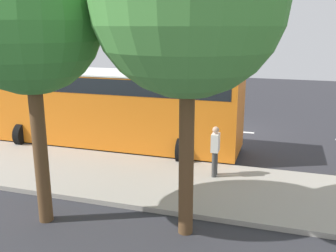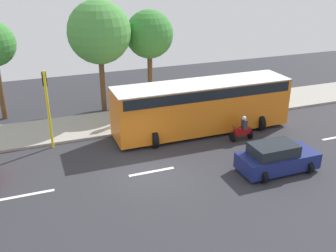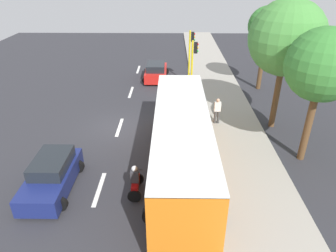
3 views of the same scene
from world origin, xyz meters
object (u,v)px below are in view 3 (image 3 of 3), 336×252
object	(u,v)px
traffic_light_midblock	(193,63)
traffic_light_corner	(191,50)
car_dark_blue	(52,176)
motorcycle	(135,182)
car_red	(156,72)
city_bus	(181,139)
street_tree_north	(287,38)
street_tree_center	(323,66)
pedestrian_near_signal	(217,110)
street_tree_south	(267,26)

from	to	relation	value
traffic_light_midblock	traffic_light_corner	bearing A→B (deg)	90.00
car_dark_blue	motorcycle	size ratio (longest dim) A/B	2.64
car_red	traffic_light_corner	bearing A→B (deg)	-21.38
city_bus	street_tree_north	size ratio (longest dim) A/B	1.43
street_tree_north	street_tree_center	bearing A→B (deg)	-82.15
street_tree_north	city_bus	bearing A→B (deg)	-140.31
pedestrian_near_signal	traffic_light_corner	xyz separation A→B (m)	(-1.34, 7.59, 1.87)
pedestrian_near_signal	traffic_light_midblock	size ratio (longest dim) A/B	0.38
car_dark_blue	city_bus	size ratio (longest dim) A/B	0.37
street_tree_center	car_red	bearing A→B (deg)	123.64
street_tree_south	street_tree_north	bearing A→B (deg)	-96.95
motorcycle	traffic_light_midblock	world-z (taller)	traffic_light_midblock
city_bus	car_dark_blue	bearing A→B (deg)	-166.81
traffic_light_midblock	car_dark_blue	bearing A→B (deg)	-123.84
car_dark_blue	traffic_light_midblock	world-z (taller)	traffic_light_midblock
motorcycle	street_tree_center	bearing A→B (deg)	18.95
street_tree_south	street_tree_north	distance (m)	6.73
street_tree_south	street_tree_center	world-z (taller)	street_tree_center
car_red	street_tree_south	bearing A→B (deg)	-14.06
pedestrian_near_signal	street_tree_center	bearing A→B (deg)	-43.03
traffic_light_corner	street_tree_south	xyz separation A→B (m)	(5.66, -1.00, 2.07)
traffic_light_midblock	pedestrian_near_signal	bearing A→B (deg)	-71.39
pedestrian_near_signal	motorcycle	bearing A→B (deg)	-123.80
traffic_light_midblock	street_tree_center	bearing A→B (deg)	-55.29
street_tree_center	street_tree_south	bearing A→B (deg)	88.30
traffic_light_midblock	street_tree_south	distance (m)	6.57
car_red	traffic_light_midblock	bearing A→B (deg)	-58.15
traffic_light_corner	traffic_light_midblock	size ratio (longest dim) A/B	1.00
street_tree_south	traffic_light_midblock	bearing A→B (deg)	-155.35
traffic_light_corner	street_tree_center	xyz separation A→B (m)	(5.36, -11.34, 2.13)
car_dark_blue	street_tree_center	bearing A→B (deg)	11.98
street_tree_center	traffic_light_corner	bearing A→B (deg)	115.30
car_red	city_bus	xyz separation A→B (m)	(1.90, -13.73, 1.14)
car_dark_blue	traffic_light_midblock	size ratio (longest dim) A/B	0.90
street_tree_north	pedestrian_near_signal	bearing A→B (deg)	178.75
city_bus	street_tree_center	world-z (taller)	street_tree_center
pedestrian_near_signal	street_tree_center	distance (m)	6.80
traffic_light_midblock	street_tree_south	world-z (taller)	street_tree_south
pedestrian_near_signal	traffic_light_midblock	bearing A→B (deg)	108.61
car_red	motorcycle	size ratio (longest dim) A/B	2.55
pedestrian_near_signal	street_tree_center	world-z (taller)	street_tree_center
car_red	car_dark_blue	world-z (taller)	same
traffic_light_corner	car_red	bearing A→B (deg)	158.62
traffic_light_midblock	street_tree_north	xyz separation A→B (m)	(4.85, -4.06, 2.58)
car_red	traffic_light_corner	size ratio (longest dim) A/B	0.87
car_dark_blue	traffic_light_midblock	distance (m)	12.65
motorcycle	pedestrian_near_signal	xyz separation A→B (m)	(4.46, 6.66, 0.42)
traffic_light_midblock	street_tree_north	world-z (taller)	street_tree_north
car_red	motorcycle	xyz separation A→B (m)	(-0.16, -15.40, -0.07)
traffic_light_midblock	street_tree_south	size ratio (longest dim) A/B	0.69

